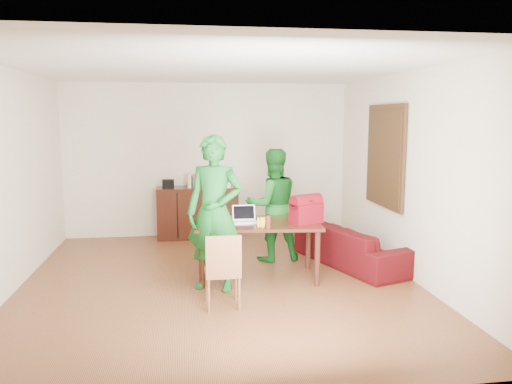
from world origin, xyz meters
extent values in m
cube|color=#442211|center=(0.00, 0.00, -0.05)|extent=(5.00, 5.50, 0.10)
cube|color=white|center=(0.00, 0.00, 2.75)|extent=(5.00, 5.50, 0.10)
cube|color=beige|center=(0.00, 2.80, 1.35)|extent=(5.00, 0.10, 2.70)
cube|color=beige|center=(0.00, -2.80, 1.35)|extent=(5.00, 0.10, 2.70)
cube|color=beige|center=(-2.55, 0.00, 1.35)|extent=(0.10, 5.50, 2.70)
cube|color=beige|center=(2.55, 0.00, 1.35)|extent=(0.10, 5.50, 2.70)
cube|color=#3F2614|center=(2.46, 0.70, 1.55)|extent=(0.04, 1.28, 1.48)
cube|color=#523418|center=(2.43, 0.70, 1.55)|extent=(0.01, 1.18, 1.36)
cube|color=black|center=(-0.20, 2.51, 0.45)|extent=(1.40, 0.45, 0.90)
cube|color=black|center=(-0.70, 2.51, 0.97)|extent=(0.20, 0.14, 0.14)
cube|color=silver|center=(0.25, 2.51, 0.97)|extent=(0.24, 0.22, 0.14)
ellipsoid|color=#163F95|center=(0.25, 2.51, 1.08)|extent=(0.14, 0.14, 0.07)
cube|color=black|center=(0.52, 0.14, 0.73)|extent=(1.68, 1.05, 0.04)
cylinder|color=black|center=(-0.23, -0.16, 0.36)|extent=(0.07, 0.07, 0.71)
cylinder|color=black|center=(1.20, -0.30, 0.36)|extent=(0.07, 0.07, 0.71)
cylinder|color=black|center=(-0.16, 0.58, 0.36)|extent=(0.07, 0.07, 0.71)
cylinder|color=black|center=(1.27, 0.44, 0.36)|extent=(0.07, 0.07, 0.71)
cube|color=brown|center=(-0.03, -0.81, 0.40)|extent=(0.39, 0.38, 0.04)
cube|color=brown|center=(-0.02, -0.98, 0.63)|extent=(0.39, 0.03, 0.44)
imported|color=#145D1F|center=(-0.07, -0.20, 0.95)|extent=(0.81, 0.67, 1.91)
imported|color=#135818|center=(0.86, 0.94, 0.83)|extent=(0.87, 0.72, 1.66)
cube|color=white|center=(0.35, 0.13, 0.76)|extent=(0.30, 0.21, 0.02)
cube|color=black|center=(0.35, 0.13, 0.87)|extent=(0.30, 0.08, 0.19)
cylinder|color=#5C2015|center=(0.59, -0.24, 0.84)|extent=(0.08, 0.08, 0.18)
cube|color=maroon|center=(1.13, 0.01, 0.90)|extent=(0.45, 0.36, 0.29)
imported|color=#3E0908|center=(1.95, 0.55, 0.28)|extent=(1.35, 2.08, 0.57)
camera|label=1|loc=(-0.43, -6.16, 2.10)|focal=35.00mm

